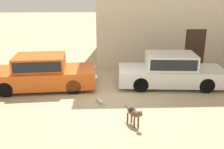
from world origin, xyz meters
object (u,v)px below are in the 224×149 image
at_px(stray_dog_spotted, 134,113).
at_px(stray_cat, 100,101).
at_px(parked_sedan_nearest, 42,72).
at_px(parked_sedan_second, 171,70).

bearing_deg(stray_dog_spotted, stray_cat, -176.91).
bearing_deg(parked_sedan_nearest, stray_dog_spotted, -47.24).
xyz_separation_m(stray_dog_spotted, stray_cat, (-1.09, 1.74, -0.35)).
bearing_deg(stray_cat, parked_sedan_nearest, 29.96).
height_order(parked_sedan_second, stray_dog_spotted, parked_sedan_second).
distance_m(parked_sedan_nearest, stray_dog_spotted, 4.96).
height_order(stray_dog_spotted, stray_cat, stray_dog_spotted).
bearing_deg(stray_cat, stray_dog_spotted, -174.72).
bearing_deg(parked_sedan_nearest, stray_cat, -37.25).
relative_size(stray_dog_spotted, stray_cat, 1.45).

